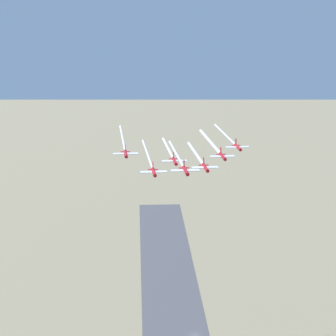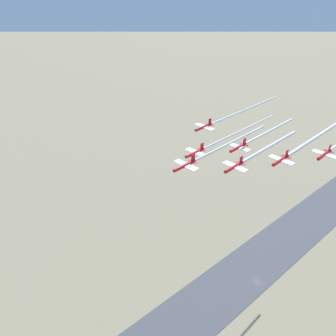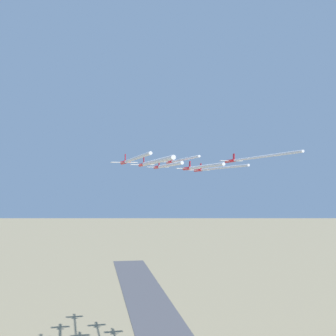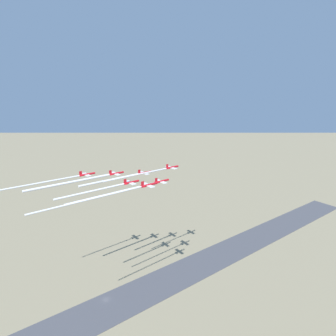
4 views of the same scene
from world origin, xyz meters
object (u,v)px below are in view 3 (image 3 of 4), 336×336
jet_4 (187,168)px  jet_3 (142,165)px  jet_6 (124,162)px  jet_0 (170,162)px  jet_2 (198,170)px  jet_5 (231,161)px  jet_1 (157,167)px

jet_4 → jet_3: bearing=180.0°
jet_3 → jet_6: size_ratio=1.00×
jet_0 → jet_2: jet_0 is taller
jet_5 → jet_6: 47.77m
jet_5 → jet_6: jet_5 is taller
jet_2 → jet_5: (-13.11, -12.08, 3.33)m
jet_0 → jet_5: 35.66m
jet_4 → jet_0: bearing=90.0°
jet_1 → jet_3: size_ratio=1.00×
jet_3 → jet_6: 17.83m
jet_0 → jet_5: size_ratio=1.00×
jet_0 → jet_2: size_ratio=1.00×
jet_5 → jet_3: bearing=180.0°
jet_1 → jet_6: 35.66m
jet_1 → jet_2: (3.82, -17.67, -1.15)m
jet_6 → jet_0: bearing=59.5°
jet_2 → jet_1: bearing=180.0°
jet_1 → jet_4: 17.85m
jet_4 → jet_5: (3.82, -17.67, 3.17)m
jet_2 → jet_5: size_ratio=1.00×
jet_0 → jet_4: jet_0 is taller
jet_3 → jet_1: bearing=59.5°
jet_2 → jet_4: jet_4 is taller
jet_4 → jet_6: (-20.75, 23.25, 1.45)m
jet_1 → jet_5: size_ratio=1.00×
jet_0 → jet_5: (-26.21, -24.17, -0.75)m
jet_6 → jet_1: bearing=59.5°
jet_4 → jet_1: bearing=120.5°
jet_2 → jet_5: bearing=-59.5°
jet_3 → jet_5: size_ratio=1.00×
jet_2 → jet_3: bearing=-150.5°
jet_3 → jet_4: bearing=-0.0°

